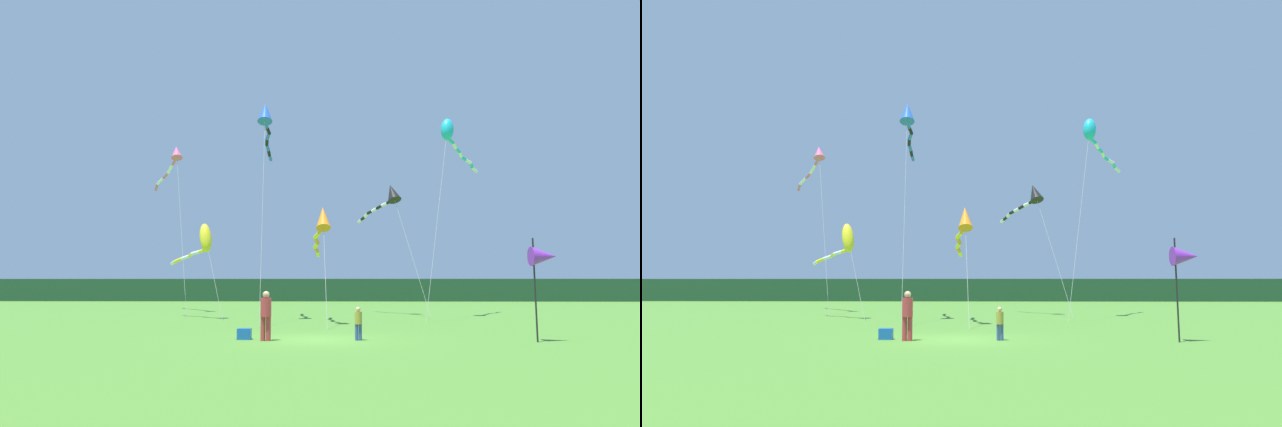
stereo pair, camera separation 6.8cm
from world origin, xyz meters
TOP-DOWN VIEW (x-y plane):
  - ground_plane at (0.00, 0.00)m, footprint 120.00×120.00m
  - distant_treeline at (0.00, 45.00)m, footprint 108.00×3.10m
  - person_adult at (-1.78, -0.53)m, footprint 0.39×0.39m
  - person_child at (1.55, -0.28)m, footprint 0.26×0.26m
  - cooler_box at (-2.62, -0.03)m, footprint 0.49×0.40m
  - banner_flag_pole at (8.12, -0.74)m, footprint 0.90×0.70m
  - kite_black at (4.40, 15.72)m, footprint 4.00×6.74m
  - kite_orange at (0.04, 7.71)m, footprint 1.07×7.81m
  - kite_blue at (-3.27, 10.29)m, footprint 0.96×9.17m
  - kite_yellow at (-7.09, 11.54)m, footprint 4.37×4.62m
  - kite_rainbow at (-11.18, 18.74)m, footprint 5.67×10.05m
  - kite_cyan at (8.02, 13.30)m, footprint 5.34×8.80m

SIDE VIEW (x-z plane):
  - ground_plane at x=0.00m, z-range 0.00..0.00m
  - cooler_box at x=-2.62m, z-range 0.00..0.40m
  - person_child at x=1.55m, z-range 0.07..1.26m
  - person_adult at x=-1.78m, z-range 0.10..1.87m
  - distant_treeline at x=0.00m, z-range 0.00..2.60m
  - banner_flag_pole at x=8.12m, z-range 1.13..4.79m
  - kite_yellow at x=-7.09m, z-range 1.70..7.32m
  - kite_orange at x=0.04m, z-range 2.06..8.17m
  - kite_black at x=4.40m, z-range 3.49..12.29m
  - kite_rainbow at x=-11.18m, z-range 5.08..17.17m
  - kite_cyan at x=8.02m, z-range 5.16..17.54m
  - kite_blue at x=-3.27m, z-range 5.30..17.83m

